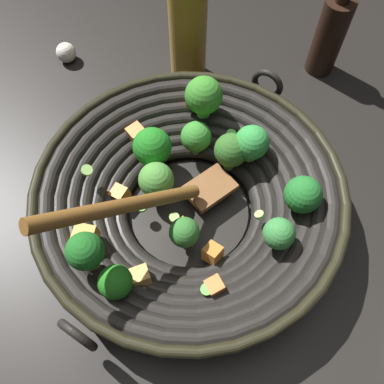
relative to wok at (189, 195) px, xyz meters
name	(u,v)px	position (x,y,z in m)	size (l,w,h in m)	color
ground_plane	(189,213)	(0.00, 0.00, -0.05)	(4.00, 4.00, 0.00)	black
wok	(189,195)	(0.00, 0.00, 0.00)	(0.43, 0.43, 0.21)	black
soy_sauce_bottle	(330,34)	(0.29, -0.26, 0.02)	(0.05, 0.05, 0.19)	black
cooking_oil_bottle	(188,28)	(0.29, -0.01, 0.05)	(0.06, 0.06, 0.24)	#AD7F23
garlic_bulb	(66,53)	(0.34, 0.22, -0.04)	(0.04, 0.04, 0.04)	silver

